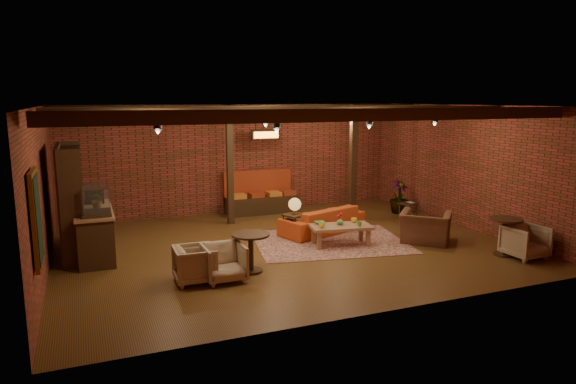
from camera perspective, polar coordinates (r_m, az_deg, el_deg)
name	(u,v)px	position (r m, az deg, el deg)	size (l,w,h in m)	color
floor	(287,246)	(11.89, -0.12, -6.06)	(10.00, 10.00, 0.00)	#422910
ceiling	(287,106)	(11.40, -0.13, 9.55)	(10.00, 8.00, 0.02)	black
wall_back	(237,159)	(15.29, -5.72, 3.69)	(10.00, 0.02, 3.20)	brown
wall_front	(383,215)	(8.03, 10.56, -2.48)	(10.00, 0.02, 3.20)	brown
wall_left	(42,193)	(10.76, -25.69, -0.09)	(0.02, 8.00, 3.20)	brown
wall_right	(465,167)	(14.16, 19.03, 2.65)	(0.02, 8.00, 3.20)	brown
ceiling_beams	(287,111)	(11.40, -0.13, 8.95)	(9.80, 6.40, 0.22)	#301E10
ceiling_pipe	(263,119)	(12.91, -2.80, 8.08)	(0.12, 0.12, 9.60)	black
post_left	(230,165)	(13.79, -6.48, 2.96)	(0.16, 0.16, 3.20)	#301E10
post_right	(353,162)	(14.53, 7.23, 3.32)	(0.16, 0.16, 3.20)	#301E10
service_counter	(94,219)	(11.86, -20.77, -2.79)	(0.80, 2.50, 1.60)	#301E10
plant_counter	(97,198)	(11.98, -20.44, -0.59)	(0.35, 0.39, 0.30)	#337F33
shelving_hutch	(72,201)	(11.88, -22.83, -0.93)	(0.52, 2.00, 2.40)	#301E10
chalkboard_menu	(37,219)	(8.50, -26.13, -2.67)	(0.08, 0.96, 1.46)	black
banquette	(261,196)	(15.21, -3.00, -0.50)	(2.10, 0.70, 1.00)	#A1381A
service_sign	(266,135)	(14.55, -2.49, 6.37)	(0.86, 0.06, 0.30)	orange
ceiling_spotlights	(287,121)	(11.41, -0.13, 7.85)	(6.40, 4.40, 0.28)	black
rug	(330,242)	(12.27, 4.69, -5.54)	(3.49, 2.67, 0.01)	maroon
sofa	(322,220)	(13.03, 3.82, -3.11)	(2.26, 0.89, 0.66)	#BD441A
coffee_table	(340,228)	(11.92, 5.81, -3.96)	(1.49, 0.93, 0.73)	#8E6242
side_table_lamp	(295,207)	(12.47, 0.75, -1.73)	(0.60, 0.60, 0.98)	#301E10
round_table_left	(251,246)	(10.08, -4.15, -6.01)	(0.74, 0.74, 0.77)	#301E10
armchair_a	(195,262)	(9.71, -10.29, -7.70)	(0.73, 0.69, 0.75)	beige
armchair_b	(224,261)	(9.70, -7.13, -7.58)	(0.75, 0.70, 0.77)	beige
armchair_right	(426,222)	(12.51, 15.05, -3.25)	(1.13, 0.73, 0.99)	brown
side_table_book	(408,204)	(14.81, 13.22, -1.32)	(0.51, 0.51, 0.49)	#301E10
round_table_right	(505,231)	(12.04, 23.00, -3.98)	(0.70, 0.70, 0.82)	#301E10
armchair_far	(525,240)	(12.07, 24.88, -4.86)	(0.76, 0.71, 0.78)	beige
plant_tall	(400,164)	(15.40, 12.38, 3.05)	(1.64, 1.64, 2.93)	#4C7F4C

